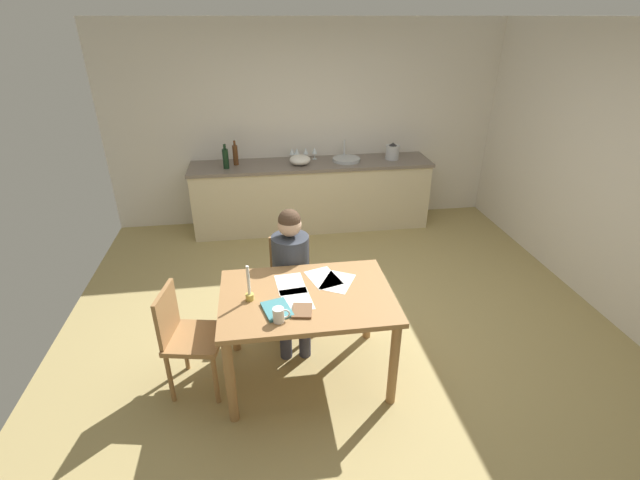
# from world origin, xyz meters

# --- Properties ---
(ground_plane) EXTENTS (5.20, 5.20, 0.04)m
(ground_plane) POSITION_xyz_m (0.00, 0.00, -0.02)
(ground_plane) COLOR tan
(wall_back) EXTENTS (5.20, 0.12, 2.60)m
(wall_back) POSITION_xyz_m (0.00, 2.60, 1.30)
(wall_back) COLOR silver
(wall_back) RESTS_ON ground
(wall_right) EXTENTS (0.12, 5.20, 2.60)m
(wall_right) POSITION_xyz_m (2.60, 0.00, 1.30)
(wall_right) COLOR silver
(wall_right) RESTS_ON ground
(kitchen_counter) EXTENTS (3.12, 0.64, 0.90)m
(kitchen_counter) POSITION_xyz_m (0.00, 2.24, 0.45)
(kitchen_counter) COLOR beige
(kitchen_counter) RESTS_ON ground
(dining_table) EXTENTS (1.28, 0.89, 0.76)m
(dining_table) POSITION_xyz_m (-0.39, -0.58, 0.65)
(dining_table) COLOR #9E7042
(dining_table) RESTS_ON ground
(chair_at_table) EXTENTS (0.41, 0.41, 0.85)m
(chair_at_table) POSITION_xyz_m (-0.46, 0.11, 0.47)
(chair_at_table) COLOR #9E7042
(chair_at_table) RESTS_ON ground
(person_seated) EXTENTS (0.33, 0.60, 1.19)m
(person_seated) POSITION_xyz_m (-0.46, -0.04, 0.68)
(person_seated) COLOR #333842
(person_seated) RESTS_ON ground
(chair_side_empty) EXTENTS (0.47, 0.47, 0.87)m
(chair_side_empty) POSITION_xyz_m (-1.29, -0.57, 0.49)
(chair_side_empty) COLOR #9E7042
(chair_side_empty) RESTS_ON ground
(coffee_mug) EXTENTS (0.12, 0.08, 0.10)m
(coffee_mug) POSITION_xyz_m (-0.61, -0.87, 0.81)
(coffee_mug) COLOR white
(coffee_mug) RESTS_ON dining_table
(candlestick) EXTENTS (0.06, 0.06, 0.28)m
(candlestick) POSITION_xyz_m (-0.81, -0.58, 0.84)
(candlestick) COLOR gold
(candlestick) RESTS_ON dining_table
(book_magazine) EXTENTS (0.23, 0.27, 0.02)m
(book_magazine) POSITION_xyz_m (-0.62, -0.74, 0.77)
(book_magazine) COLOR teal
(book_magazine) RESTS_ON dining_table
(book_cookery) EXTENTS (0.16, 0.19, 0.02)m
(book_cookery) POSITION_xyz_m (-0.45, -0.78, 0.77)
(book_cookery) COLOR brown
(book_cookery) RESTS_ON dining_table
(paper_letter) EXTENTS (0.29, 0.34, 0.00)m
(paper_letter) POSITION_xyz_m (-0.24, -0.36, 0.76)
(paper_letter) COLOR white
(paper_letter) RESTS_ON dining_table
(paper_bill) EXTENTS (0.24, 0.32, 0.00)m
(paper_bill) POSITION_xyz_m (-0.48, -0.63, 0.76)
(paper_bill) COLOR white
(paper_bill) RESTS_ON dining_table
(paper_envelope) EXTENTS (0.24, 0.31, 0.00)m
(paper_envelope) POSITION_xyz_m (-0.50, -0.41, 0.76)
(paper_envelope) COLOR white
(paper_envelope) RESTS_ON dining_table
(paper_receipt) EXTENTS (0.33, 0.36, 0.00)m
(paper_receipt) POSITION_xyz_m (-0.14, -0.44, 0.76)
(paper_receipt) COLOR white
(paper_receipt) RESTS_ON dining_table
(sink_unit) EXTENTS (0.36, 0.36, 0.24)m
(sink_unit) POSITION_xyz_m (0.46, 2.24, 0.92)
(sink_unit) COLOR #B2B7BC
(sink_unit) RESTS_ON kitchen_counter
(bottle_oil) EXTENTS (0.07, 0.07, 0.31)m
(bottle_oil) POSITION_xyz_m (-1.08, 2.15, 1.03)
(bottle_oil) COLOR black
(bottle_oil) RESTS_ON kitchen_counter
(bottle_vinegar) EXTENTS (0.07, 0.07, 0.31)m
(bottle_vinegar) POSITION_xyz_m (-0.96, 2.28, 1.03)
(bottle_vinegar) COLOR #593319
(bottle_vinegar) RESTS_ON kitchen_counter
(mixing_bowl) EXTENTS (0.27, 0.27, 0.12)m
(mixing_bowl) POSITION_xyz_m (-0.15, 2.18, 0.96)
(mixing_bowl) COLOR white
(mixing_bowl) RESTS_ON kitchen_counter
(stovetop_kettle) EXTENTS (0.18, 0.18, 0.22)m
(stovetop_kettle) POSITION_xyz_m (1.08, 2.24, 1.00)
(stovetop_kettle) COLOR #B7BABF
(stovetop_kettle) RESTS_ON kitchen_counter
(wine_glass_near_sink) EXTENTS (0.07, 0.07, 0.15)m
(wine_glass_near_sink) POSITION_xyz_m (0.06, 2.39, 1.01)
(wine_glass_near_sink) COLOR silver
(wine_glass_near_sink) RESTS_ON kitchen_counter
(wine_glass_by_kettle) EXTENTS (0.07, 0.07, 0.15)m
(wine_glass_by_kettle) POSITION_xyz_m (-0.05, 2.39, 1.01)
(wine_glass_by_kettle) COLOR silver
(wine_glass_by_kettle) RESTS_ON kitchen_counter
(wine_glass_back_left) EXTENTS (0.07, 0.07, 0.15)m
(wine_glass_back_left) POSITION_xyz_m (-0.17, 2.39, 1.01)
(wine_glass_back_left) COLOR silver
(wine_glass_back_left) RESTS_ON kitchen_counter
(wine_glass_back_right) EXTENTS (0.07, 0.07, 0.15)m
(wine_glass_back_right) POSITION_xyz_m (-0.24, 2.39, 1.01)
(wine_glass_back_right) COLOR silver
(wine_glass_back_right) RESTS_ON kitchen_counter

